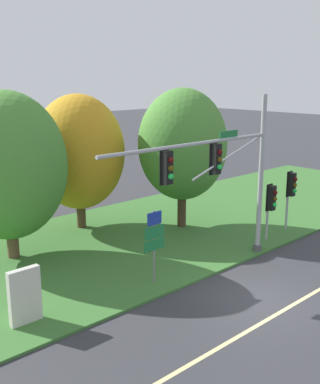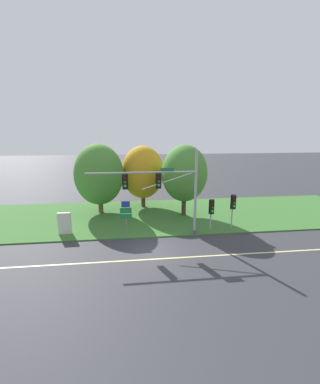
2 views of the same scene
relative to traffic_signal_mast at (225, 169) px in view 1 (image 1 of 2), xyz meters
name	(u,v)px [view 1 (image 1 of 2)]	position (x,y,z in m)	size (l,w,h in m)	color
ground_plane	(257,298)	(-1.38, -2.84, -4.32)	(160.00, 160.00, 0.00)	#333338
lane_stripe	(285,309)	(-1.38, -4.04, -4.32)	(36.00, 0.16, 0.01)	beige
grass_verge	(119,242)	(-1.38, 5.41, -4.27)	(48.00, 11.50, 0.10)	#386B2D
traffic_signal_mast	(225,169)	(0.00, 0.00, 0.00)	(9.18, 0.49, 7.19)	#9EA0A5
pedestrian_signal_near_kerb	(291,188)	(6.23, 0.67, -1.93)	(0.46, 0.55, 3.16)	#9EA0A5
pedestrian_signal_further_along	(271,201)	(4.18, 0.47, -2.21)	(0.46, 0.55, 2.83)	#9EA0A5
route_sign_post	(154,237)	(-3.34, 0.69, -2.36)	(1.03, 0.08, 2.94)	slate
tree_nearest_road	(7,166)	(-6.16, 7.02, -0.06)	(5.18, 5.18, 7.41)	brown
tree_left_of_mast	(79,152)	(-1.42, 8.63, -0.16)	(4.80, 4.80, 7.08)	#4C3823
tree_behind_signpost	(182,145)	(2.66, 5.07, 0.21)	(4.68, 4.68, 7.37)	#423021
info_kiosk	(25,296)	(-8.61, 1.21, -3.28)	(1.10, 0.24, 1.90)	beige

